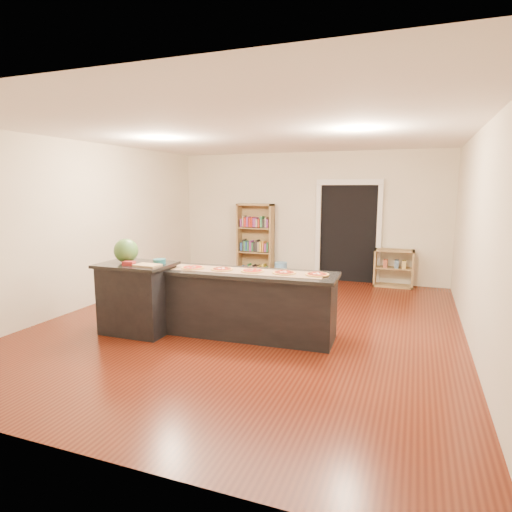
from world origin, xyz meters
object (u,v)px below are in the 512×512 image
at_px(waste_bin, 281,271).
at_px(watermelon, 126,251).
at_px(low_shelf, 394,268).
at_px(bookshelf, 255,240).
at_px(side_counter, 137,297).
at_px(kitchen_island, 237,303).

relative_size(waste_bin, watermelon, 1.18).
xyz_separation_m(low_shelf, watermelon, (-3.41, -4.21, 0.77)).
distance_m(bookshelf, low_shelf, 3.10).
xyz_separation_m(waste_bin, watermelon, (-1.04, -4.00, 0.96)).
relative_size(bookshelf, low_shelf, 2.14).
bearing_deg(waste_bin, side_counter, -102.34).
relative_size(low_shelf, waste_bin, 1.95).
bearing_deg(kitchen_island, waste_bin, 94.90).
height_order(side_counter, low_shelf, side_counter).
xyz_separation_m(low_shelf, waste_bin, (-2.37, -0.21, -0.19)).
relative_size(side_counter, waste_bin, 2.50).
bearing_deg(watermelon, bookshelf, 85.38).
relative_size(side_counter, watermelon, 2.97).
bearing_deg(bookshelf, waste_bin, -18.56).
distance_m(kitchen_island, watermelon, 1.73).
distance_m(low_shelf, waste_bin, 2.39).
distance_m(side_counter, waste_bin, 4.11).
height_order(kitchen_island, bookshelf, bookshelf).
bearing_deg(watermelon, kitchen_island, 14.07).
bearing_deg(kitchen_island, low_shelf, 60.99).
bearing_deg(watermelon, low_shelf, 51.02).
height_order(side_counter, waste_bin, side_counter).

